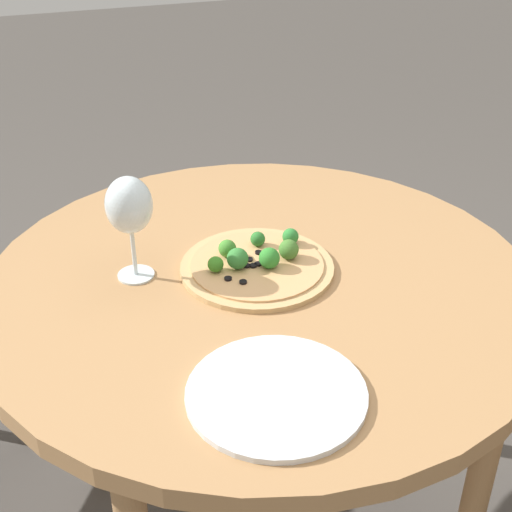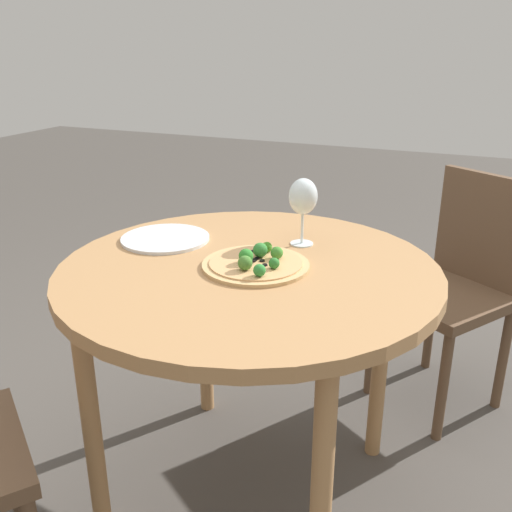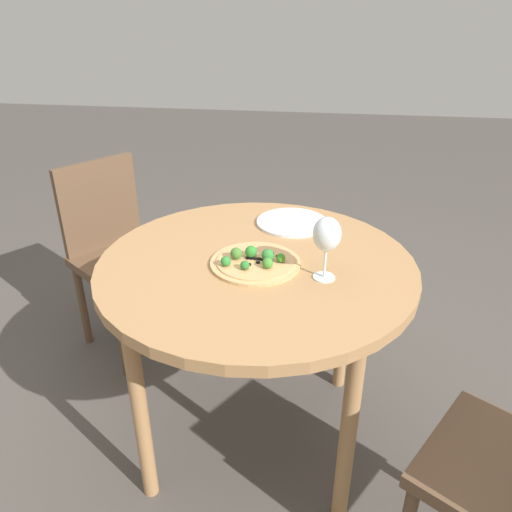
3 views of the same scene
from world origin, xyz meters
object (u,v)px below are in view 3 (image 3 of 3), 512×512
object	(u,v)px
chair	(119,249)
wine_glass	(327,235)
pizza	(255,261)
plate_near	(292,222)

from	to	relation	value
chair	wine_glass	world-z (taller)	wine_glass
chair	pizza	size ratio (longest dim) A/B	3.03
chair	wine_glass	bearing A→B (deg)	-86.45
plate_near	chair	bearing A→B (deg)	75.63
wine_glass	plate_near	bearing A→B (deg)	18.16
chair	plate_near	distance (m)	0.87
chair	pizza	world-z (taller)	chair
chair	plate_near	bearing A→B (deg)	-68.13
chair	pizza	xyz separation A→B (m)	(-0.54, -0.71, 0.28)
pizza	plate_near	size ratio (longest dim) A/B	1.08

